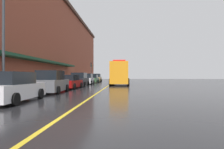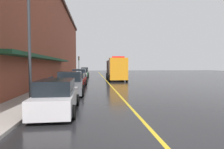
# 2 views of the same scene
# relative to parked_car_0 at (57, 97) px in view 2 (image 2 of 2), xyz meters

# --- Properties ---
(ground_plane) EXTENTS (112.00, 112.00, 0.00)m
(ground_plane) POSITION_rel_parked_car_0_xyz_m (3.90, 20.78, -0.78)
(ground_plane) COLOR #232326
(sidewalk_left) EXTENTS (2.40, 70.00, 0.15)m
(sidewalk_left) POSITION_rel_parked_car_0_xyz_m (-2.30, 20.78, -0.71)
(sidewalk_left) COLOR #ADA8A0
(sidewalk_left) RESTS_ON ground
(lane_center_stripe) EXTENTS (0.16, 70.00, 0.01)m
(lane_center_stripe) POSITION_rel_parked_car_0_xyz_m (3.90, 20.78, -0.78)
(lane_center_stripe) COLOR gold
(lane_center_stripe) RESTS_ON ground
(brick_building_left) EXTENTS (14.38, 64.00, 14.08)m
(brick_building_left) POSITION_rel_parked_car_0_xyz_m (-10.10, 19.78, 6.27)
(brick_building_left) COLOR brown
(brick_building_left) RESTS_ON ground
(parked_car_0) EXTENTS (2.10, 4.84, 1.66)m
(parked_car_0) POSITION_rel_parked_car_0_xyz_m (0.00, 0.00, 0.00)
(parked_car_0) COLOR silver
(parked_car_0) RESTS_ON ground
(parked_car_1) EXTENTS (2.24, 4.38, 1.87)m
(parked_car_1) POSITION_rel_parked_car_0_xyz_m (0.02, 5.70, 0.09)
(parked_car_1) COLOR #595B60
(parked_car_1) RESTS_ON ground
(parked_car_2) EXTENTS (2.18, 4.61, 1.54)m
(parked_car_2) POSITION_rel_parked_car_0_xyz_m (0.05, 11.23, -0.05)
(parked_car_2) COLOR maroon
(parked_car_2) RESTS_ON ground
(parked_car_3) EXTENTS (2.17, 4.81, 1.86)m
(parked_car_3) POSITION_rel_parked_car_0_xyz_m (-0.05, 16.65, 0.08)
(parked_car_3) COLOR black
(parked_car_3) RESTS_ON ground
(parked_car_4) EXTENTS (2.22, 4.69, 1.80)m
(parked_car_4) POSITION_rel_parked_car_0_xyz_m (-0.14, 22.66, 0.06)
(parked_car_4) COLOR silver
(parked_car_4) RESTS_ON ground
(parked_car_5) EXTENTS (2.10, 4.40, 1.65)m
(parked_car_5) POSITION_rel_parked_car_0_xyz_m (-0.01, 28.71, -0.01)
(parked_car_5) COLOR #2D5133
(parked_car_5) RESTS_ON ground
(parked_car_6) EXTENTS (2.05, 4.74, 1.89)m
(parked_car_6) POSITION_rel_parked_car_0_xyz_m (-0.05, 34.68, 0.10)
(parked_car_6) COLOR #A5844C
(parked_car_6) RESTS_ON ground
(utility_truck) EXTENTS (3.03, 8.98, 3.66)m
(utility_truck) POSITION_rel_parked_car_0_xyz_m (5.55, 20.29, 0.97)
(utility_truck) COLOR orange
(utility_truck) RESTS_ON ground
(parking_meter_0) EXTENTS (0.14, 0.18, 1.33)m
(parking_meter_0) POSITION_rel_parked_car_0_xyz_m (-1.45, 4.93, 0.28)
(parking_meter_0) COLOR #4C4C51
(parking_meter_0) RESTS_ON sidewalk_left
(parking_meter_1) EXTENTS (0.14, 0.18, 1.33)m
(parking_meter_1) POSITION_rel_parked_car_0_xyz_m (-1.45, 32.22, 0.28)
(parking_meter_1) COLOR #4C4C51
(parking_meter_1) RESTS_ON sidewalk_left
(parking_meter_2) EXTENTS (0.14, 0.18, 1.33)m
(parking_meter_2) POSITION_rel_parked_car_0_xyz_m (-1.45, 2.01, 0.28)
(parking_meter_2) COLOR #4C4C51
(parking_meter_2) RESTS_ON sidewalk_left
(parking_meter_3) EXTENTS (0.14, 0.18, 1.33)m
(parking_meter_3) POSITION_rel_parked_car_0_xyz_m (-1.45, 5.76, 0.28)
(parking_meter_3) COLOR #4C4C51
(parking_meter_3) RESTS_ON sidewalk_left
(street_lamp_left) EXTENTS (0.44, 0.44, 6.94)m
(street_lamp_left) POSITION_rel_parked_car_0_xyz_m (-2.05, 2.36, 3.62)
(street_lamp_left) COLOR #33383D
(street_lamp_left) RESTS_ON sidewalk_left
(traffic_light_near) EXTENTS (0.38, 0.36, 4.30)m
(traffic_light_near) POSITION_rel_parked_car_0_xyz_m (-1.39, 34.57, 2.37)
(traffic_light_near) COLOR #232326
(traffic_light_near) RESTS_ON sidewalk_left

